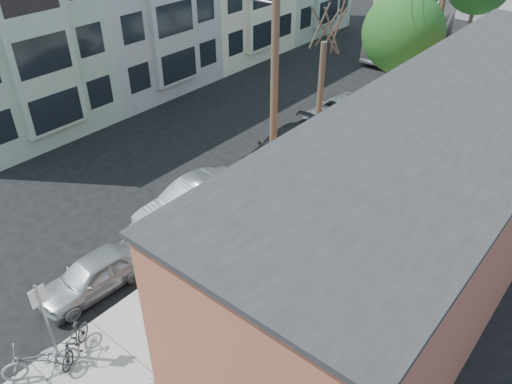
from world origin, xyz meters
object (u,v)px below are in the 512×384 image
Objects in this scene: patio_chair_a at (257,321)px; car_1 at (193,203)px; parking_meter_near at (188,240)px; parked_bike_a at (74,342)px; patio_chair_b at (236,333)px; tree_leafy_mid at (403,33)px; cyclist at (268,241)px; car_3 at (339,111)px; car_2 at (285,150)px; car_0 at (93,275)px; tree_bare at (318,118)px; sign_post at (45,315)px; utility_pole_near at (273,83)px; bus at (412,29)px; parked_bike_b at (40,360)px; parking_meter_far at (320,151)px.

car_1 is (-5.66, 2.89, 0.21)m from patio_chair_a.
parking_meter_near is 2.54m from car_1.
patio_chair_a is at bearing 16.55° from parked_bike_a.
patio_chair_b is 6.57m from car_1.
tree_leafy_mid is 13.15m from cyclist.
car_2 is at bearing -80.12° from car_3.
tree_leafy_mid is 1.81× the size of car_0.
tree_bare is at bearing -82.06° from cyclist.
sign_post is 3.09m from car_0.
bus is at bearing 101.25° from utility_pole_near.
cyclist is (2.04, -2.78, -4.40)m from utility_pole_near.
bus is (-4.45, 32.44, -0.29)m from sign_post.
tree_leafy_mid is 19.60m from parked_bike_a.
patio_chair_b is 15.98m from car_3.
parked_bike_a is at bearing -90.34° from tree_bare.
tree_bare is at bearing -90.00° from tree_leafy_mid.
utility_pole_near reaches higher than car_1.
parked_bike_b is at bearing -85.54° from car_2.
utility_pole_near reaches higher than patio_chair_b.
patio_chair_b is 0.51× the size of cyclist.
patio_chair_b is at bearing 12.24° from parked_bike_a.
tree_leafy_mid is 1.42× the size of car_1.
cyclist is 7.89m from parked_bike_b.
parking_meter_far is at bearing -95.39° from tree_leafy_mid.
parked_bike_a is at bearing 66.73° from cyclist.
sign_post reaches higher than parked_bike_b.
utility_pole_near is 10.61m from parked_bike_a.
tree_bare is at bearing -78.49° from bus.
sign_post is 0.40× the size of tree_leafy_mid.
parking_meter_near is 8.28m from parking_meter_far.
utility_pole_near reaches higher than tree_leafy_mid.
utility_pole_near is 1.80× the size of car_2.
car_0 is at bearing -115.94° from parking_meter_near.
bus is (-4.35, 27.06, 0.56)m from parking_meter_near.
tree_leafy_mid is at bearing 57.59° from parked_bike_a.
parking_meter_far is at bearing 114.28° from tree_bare.
sign_post is 1.68× the size of parked_bike_a.
parked_bike_a reaches higher than patio_chair_a.
parking_meter_near is 0.27× the size of car_3.
utility_pole_near is at bearing -99.10° from tree_bare.
patio_chair_b is (-0.18, -0.73, 0.00)m from patio_chair_a.
bus is (-4.90, 20.00, -1.72)m from tree_bare.
tree_bare is at bearing 57.47° from parked_bike_a.
cyclist reaches higher than parking_meter_near.
parking_meter_near is 0.60× the size of parked_bike_b.
patio_chair_a is (3.40, -15.13, -4.52)m from tree_leafy_mid.
patio_chair_a is 6.12m from parked_bike_b.
car_3 is (-2.53, 6.10, -2.62)m from tree_bare.
sign_post reaches higher than patio_chair_a.
patio_chair_b is (3.22, -15.85, -4.52)m from tree_leafy_mid.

